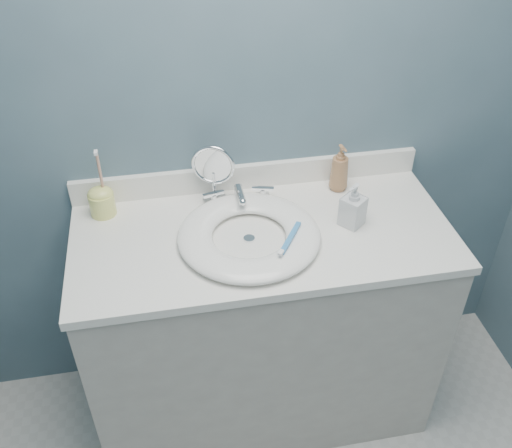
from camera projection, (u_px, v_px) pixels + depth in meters
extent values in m
cube|color=#465E69|center=(247.00, 103.00, 1.84)|extent=(2.20, 0.02, 2.40)
cube|color=#BAB6AA|center=(262.00, 328.00, 2.10)|extent=(1.20, 0.55, 0.85)
cube|color=white|center=(263.00, 236.00, 1.83)|extent=(1.22, 0.57, 0.03)
cube|color=white|center=(249.00, 176.00, 2.00)|extent=(1.22, 0.02, 0.09)
cylinder|color=silver|center=(249.00, 239.00, 1.79)|extent=(0.04, 0.04, 0.01)
cube|color=silver|center=(239.00, 200.00, 1.95)|extent=(0.22, 0.05, 0.01)
cylinder|color=silver|center=(238.00, 193.00, 1.93)|extent=(0.03, 0.03, 0.06)
cylinder|color=silver|center=(240.00, 194.00, 1.88)|extent=(0.02, 0.09, 0.02)
sphere|color=silver|center=(243.00, 202.00, 1.85)|extent=(0.03, 0.03, 0.03)
cylinder|color=silver|center=(214.00, 199.00, 1.93)|extent=(0.02, 0.02, 0.03)
cube|color=silver|center=(213.00, 194.00, 1.92)|extent=(0.08, 0.03, 0.01)
cylinder|color=silver|center=(263.00, 194.00, 1.96)|extent=(0.02, 0.02, 0.03)
cube|color=silver|center=(263.00, 189.00, 1.94)|extent=(0.08, 0.03, 0.01)
cylinder|color=silver|center=(215.00, 199.00, 1.96)|extent=(0.08, 0.08, 0.01)
cylinder|color=silver|center=(214.00, 186.00, 1.93)|extent=(0.01, 0.01, 0.11)
torus|color=silver|center=(213.00, 165.00, 1.87)|extent=(0.14, 0.06, 0.15)
cylinder|color=white|center=(213.00, 165.00, 1.87)|extent=(0.12, 0.04, 0.12)
imported|color=#996B45|center=(340.00, 168.00, 1.97)|extent=(0.08, 0.08, 0.17)
imported|color=silver|center=(353.00, 205.00, 1.81)|extent=(0.10, 0.10, 0.15)
cylinder|color=#E1E271|center=(102.00, 204.00, 1.88)|extent=(0.08, 0.08, 0.08)
ellipsoid|color=#E1E271|center=(100.00, 194.00, 1.85)|extent=(0.08, 0.07, 0.05)
cylinder|color=tan|center=(100.00, 175.00, 1.81)|extent=(0.01, 0.03, 0.16)
cube|color=white|center=(96.00, 153.00, 1.75)|extent=(0.01, 0.02, 0.01)
cube|color=#3680C1|center=(291.00, 238.00, 1.73)|extent=(0.10, 0.14, 0.01)
cube|color=white|center=(281.00, 253.00, 1.67)|extent=(0.02, 0.03, 0.01)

